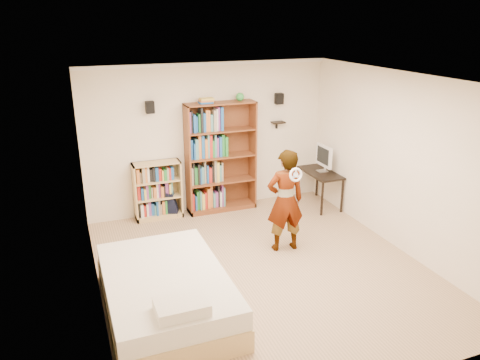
% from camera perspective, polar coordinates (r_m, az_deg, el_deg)
% --- Properties ---
extents(ground, '(4.50, 5.00, 0.01)m').
position_cam_1_polar(ground, '(6.88, 2.77, -10.74)').
color(ground, tan).
rests_on(ground, ground).
extents(room_shell, '(4.52, 5.02, 2.71)m').
position_cam_1_polar(room_shell, '(6.19, 3.03, 3.52)').
color(room_shell, white).
rests_on(room_shell, ground).
extents(crown_molding, '(4.50, 5.00, 0.06)m').
position_cam_1_polar(crown_molding, '(6.00, 3.19, 11.88)').
color(crown_molding, white).
rests_on(crown_molding, room_shell).
extents(speaker_left, '(0.14, 0.12, 0.20)m').
position_cam_1_polar(speaker_left, '(8.08, -10.92, 8.70)').
color(speaker_left, black).
rests_on(speaker_left, room_shell).
extents(speaker_right, '(0.14, 0.12, 0.20)m').
position_cam_1_polar(speaker_right, '(8.82, 4.79, 9.86)').
color(speaker_right, black).
rests_on(speaker_right, room_shell).
extents(wall_shelf, '(0.25, 0.16, 0.02)m').
position_cam_1_polar(wall_shelf, '(8.91, 4.68, 7.01)').
color(wall_shelf, black).
rests_on(wall_shelf, room_shell).
extents(tall_bookshelf, '(1.28, 0.37, 2.02)m').
position_cam_1_polar(tall_bookshelf, '(8.53, -2.34, 2.74)').
color(tall_bookshelf, brown).
rests_on(tall_bookshelf, ground).
extents(low_bookshelf, '(0.83, 0.31, 1.04)m').
position_cam_1_polar(low_bookshelf, '(8.43, -10.00, -1.26)').
color(low_bookshelf, tan).
rests_on(low_bookshelf, ground).
extents(computer_desk, '(0.49, 0.98, 0.67)m').
position_cam_1_polar(computer_desk, '(9.06, 9.67, -1.02)').
color(computer_desk, black).
rests_on(computer_desk, ground).
extents(imac, '(0.11, 0.50, 0.50)m').
position_cam_1_polar(imac, '(8.91, 10.08, 2.58)').
color(imac, white).
rests_on(imac, computer_desk).
extents(daybed, '(1.43, 2.20, 0.65)m').
position_cam_1_polar(daybed, '(5.91, -9.05, -12.84)').
color(daybed, silver).
rests_on(daybed, ground).
extents(person, '(0.62, 0.43, 1.61)m').
position_cam_1_polar(person, '(7.12, 5.54, -2.53)').
color(person, black).
rests_on(person, ground).
extents(wii_wheel, '(0.21, 0.08, 0.21)m').
position_cam_1_polar(wii_wheel, '(6.69, 6.82, 0.63)').
color(wii_wheel, white).
rests_on(wii_wheel, person).
extents(navy_bag, '(0.40, 0.33, 0.46)m').
position_cam_1_polar(navy_bag, '(8.56, -8.80, -2.95)').
color(navy_bag, black).
rests_on(navy_bag, ground).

